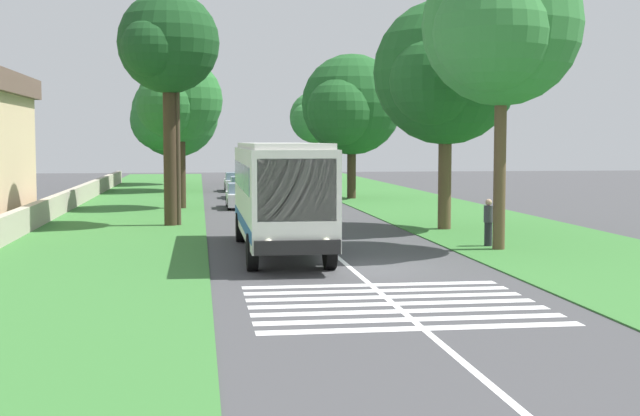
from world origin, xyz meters
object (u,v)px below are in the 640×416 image
object	(u,v)px
trailing_car_0	(242,196)
roadside_tree_left_0	(176,102)
coach_bus	(279,190)
roadside_tree_right_1	(498,30)
trailing_minibus_0	(266,164)
roadside_tree_left_3	(166,46)
trailing_car_3	(268,177)
roadside_tree_right_3	(314,119)
trailing_car_1	(243,188)
roadside_tree_right_2	(349,108)
roadside_tree_right_0	(442,76)
roadside_tree_left_1	(172,116)
trailing_car_2	(237,182)
roadside_tree_left_2	(177,103)
utility_pole	(177,134)
pedestrian	(488,222)

from	to	relation	value
trailing_car_0	roadside_tree_left_0	xyz separation A→B (m)	(26.89, 4.35, 6.47)
coach_bus	roadside_tree_left_0	bearing A→B (deg)	5.59
roadside_tree_right_1	trailing_minibus_0	bearing A→B (deg)	3.75
roadside_tree_left_3	roadside_tree_right_1	xyz separation A→B (m)	(-10.45, -11.50, -0.39)
trailing_car_3	roadside_tree_left_0	distance (m)	10.23
trailing_car_3	roadside_tree_right_1	bearing A→B (deg)	-174.98
roadside_tree_right_1	roadside_tree_right_3	size ratio (longest dim) A/B	1.27
coach_bus	trailing_car_1	size ratio (longest dim) A/B	2.60
coach_bus	trailing_car_1	bearing A→B (deg)	-0.49
roadside_tree_left_3	roadside_tree_right_1	distance (m)	15.54
coach_bus	roadside_tree_right_1	xyz separation A→B (m)	(-0.36, -7.46, 5.42)
coach_bus	trailing_car_1	distance (m)	28.96
trailing_car_1	trailing_minibus_0	bearing A→B (deg)	-7.55
trailing_car_3	roadside_tree_right_2	distance (m)	20.67
trailing_minibus_0	roadside_tree_right_0	bearing A→B (deg)	-175.53
roadside_tree_right_3	roadside_tree_left_1	bearing A→B (deg)	133.85
trailing_car_2	coach_bus	bearing A→B (deg)	179.78
roadside_tree_left_3	roadside_tree_left_2	bearing A→B (deg)	-1.29
coach_bus	roadside_tree_right_0	size ratio (longest dim) A/B	1.15
trailing_car_0	roadside_tree_left_3	world-z (taller)	roadside_tree_left_3
roadside_tree_left_2	trailing_car_1	bearing A→B (deg)	-24.55
trailing_car_1	roadside_tree_left_2	size ratio (longest dim) A/B	0.51
roadside_tree_right_2	trailing_car_2	bearing A→B (deg)	35.61
roadside_tree_left_1	trailing_minibus_0	bearing A→B (deg)	-24.16
trailing_car_2	trailing_car_1	bearing A→B (deg)	-179.22
utility_pole	pedestrian	bearing A→B (deg)	-130.18
coach_bus	roadside_tree_right_0	xyz separation A→B (m)	(6.95, -7.60, 4.39)
trailing_car_1	roadside_tree_left_1	world-z (taller)	roadside_tree_left_1
trailing_car_3	roadside_tree_right_2	bearing A→B (deg)	-169.21
trailing_car_1	roadside_tree_left_0	xyz separation A→B (m)	(18.06, 4.84, 6.47)
trailing_car_3	trailing_car_2	bearing A→B (deg)	162.29
coach_bus	roadside_tree_right_3	size ratio (longest dim) A/B	1.36
roadside_tree_left_2	roadside_tree_left_3	xyz separation A→B (m)	(-9.95, 0.22, 2.04)
roadside_tree_left_3	roadside_tree_right_3	distance (m)	40.34
roadside_tree_right_2	utility_pole	size ratio (longest dim) A/B	1.20
roadside_tree_left_0	roadside_tree_right_3	xyz separation A→B (m)	(1.66, -12.18, -1.37)
utility_pole	trailing_car_0	bearing A→B (deg)	-18.58
trailing_minibus_0	roadside_tree_left_1	bearing A→B (deg)	155.84
trailing_car_0	roadside_tree_left_3	bearing A→B (deg)	159.28
trailing_minibus_0	roadside_tree_right_3	size ratio (longest dim) A/B	0.73
trailing_car_1	pedestrian	distance (m)	29.18
roadside_tree_right_3	trailing_car_1	bearing A→B (deg)	159.59
trailing_car_1	roadside_tree_left_2	xyz separation A→B (m)	(-8.89, 4.06, 5.25)
roadside_tree_left_3	trailing_car_0	bearing A→B (deg)	-20.72
trailing_car_3	trailing_minibus_0	xyz separation A→B (m)	(8.84, -0.47, 0.88)
roadside_tree_right_1	roadside_tree_right_2	bearing A→B (deg)	0.83
roadside_tree_right_2	roadside_tree_right_0	bearing A→B (deg)	-178.49
roadside_tree_left_3	roadside_tree_right_3	bearing A→B (deg)	-16.78
trailing_car_1	trailing_minibus_0	xyz separation A→B (m)	(26.71, -3.54, 0.88)
trailing_car_1	roadside_tree_right_0	distance (m)	23.90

